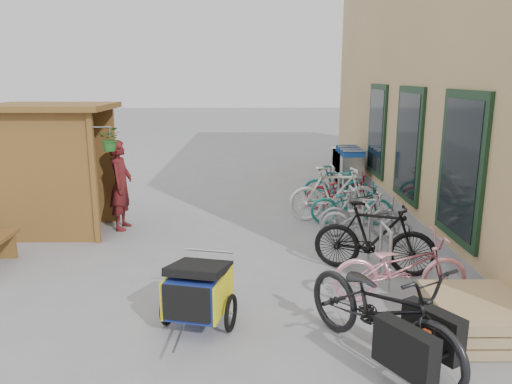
{
  "coord_description": "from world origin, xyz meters",
  "views": [
    {
      "loc": [
        0.44,
        -6.6,
        2.89
      ],
      "look_at": [
        0.5,
        1.5,
        1.0
      ],
      "focal_mm": 35.0,
      "sensor_mm": 36.0,
      "label": 1
    }
  ],
  "objects_px": {
    "child_trailer": "(198,290)",
    "bike_1": "(374,238)",
    "bike_0": "(400,267)",
    "shopping_carts": "(347,161)",
    "bike_4": "(351,204)",
    "bike_2": "(366,221)",
    "cargo_bike": "(383,310)",
    "bike_5": "(334,194)",
    "bike_7": "(336,185)",
    "pallet_stack": "(476,317)",
    "bike_3": "(360,214)",
    "bike_6": "(343,191)",
    "kiosk": "(49,151)",
    "person_kiosk": "(121,185)"
  },
  "relations": [
    {
      "from": "child_trailer",
      "to": "bike_1",
      "type": "xyz_separation_m",
      "value": [
        2.45,
        1.65,
        0.08
      ]
    },
    {
      "from": "bike_0",
      "to": "bike_1",
      "type": "relative_size",
      "value": 0.98
    },
    {
      "from": "shopping_carts",
      "to": "bike_4",
      "type": "distance_m",
      "value": 3.88
    },
    {
      "from": "bike_2",
      "to": "child_trailer",
      "type": "bearing_deg",
      "value": 156.77
    },
    {
      "from": "cargo_bike",
      "to": "bike_1",
      "type": "bearing_deg",
      "value": 47.07
    },
    {
      "from": "bike_2",
      "to": "bike_5",
      "type": "xyz_separation_m",
      "value": [
        -0.34,
        1.44,
        0.14
      ]
    },
    {
      "from": "bike_7",
      "to": "pallet_stack",
      "type": "bearing_deg",
      "value": -162.37
    },
    {
      "from": "shopping_carts",
      "to": "bike_3",
      "type": "distance_m",
      "value": 4.71
    },
    {
      "from": "bike_0",
      "to": "bike_2",
      "type": "bearing_deg",
      "value": -4.39
    },
    {
      "from": "child_trailer",
      "to": "bike_7",
      "type": "xyz_separation_m",
      "value": [
        2.56,
        5.71,
        -0.01
      ]
    },
    {
      "from": "bike_7",
      "to": "child_trailer",
      "type": "bearing_deg",
      "value": 167.38
    },
    {
      "from": "cargo_bike",
      "to": "bike_0",
      "type": "xyz_separation_m",
      "value": [
        0.59,
        1.39,
        -0.09
      ]
    },
    {
      "from": "pallet_stack",
      "to": "bike_6",
      "type": "xyz_separation_m",
      "value": [
        -0.58,
        5.42,
        0.21
      ]
    },
    {
      "from": "kiosk",
      "to": "bike_3",
      "type": "distance_m",
      "value": 5.79
    },
    {
      "from": "child_trailer",
      "to": "bike_2",
      "type": "bearing_deg",
      "value": 61.4
    },
    {
      "from": "pallet_stack",
      "to": "cargo_bike",
      "type": "xyz_separation_m",
      "value": [
        -1.22,
        -0.52,
        0.34
      ]
    },
    {
      "from": "bike_2",
      "to": "bike_3",
      "type": "xyz_separation_m",
      "value": [
        -0.04,
        0.32,
        0.03
      ]
    },
    {
      "from": "bike_3",
      "to": "child_trailer",
      "type": "bearing_deg",
      "value": 147.54
    },
    {
      "from": "bike_4",
      "to": "kiosk",
      "type": "bearing_deg",
      "value": 98.79
    },
    {
      "from": "child_trailer",
      "to": "bike_5",
      "type": "distance_m",
      "value": 4.97
    },
    {
      "from": "kiosk",
      "to": "bike_0",
      "type": "xyz_separation_m",
      "value": [
        5.64,
        -3.0,
        -1.09
      ]
    },
    {
      "from": "bike_1",
      "to": "bike_7",
      "type": "xyz_separation_m",
      "value": [
        0.11,
        4.06,
        -0.09
      ]
    },
    {
      "from": "bike_0",
      "to": "shopping_carts",
      "type": "bearing_deg",
      "value": -7.52
    },
    {
      "from": "shopping_carts",
      "to": "bike_0",
      "type": "distance_m",
      "value": 7.31
    },
    {
      "from": "cargo_bike",
      "to": "bike_3",
      "type": "height_order",
      "value": "cargo_bike"
    },
    {
      "from": "shopping_carts",
      "to": "bike_0",
      "type": "height_order",
      "value": "shopping_carts"
    },
    {
      "from": "bike_4",
      "to": "bike_6",
      "type": "xyz_separation_m",
      "value": [
        0.03,
        1.1,
        0.0
      ]
    },
    {
      "from": "kiosk",
      "to": "bike_4",
      "type": "relative_size",
      "value": 1.56
    },
    {
      "from": "bike_5",
      "to": "bike_7",
      "type": "bearing_deg",
      "value": -14.49
    },
    {
      "from": "bike_4",
      "to": "bike_7",
      "type": "bearing_deg",
      "value": 5.39
    },
    {
      "from": "kiosk",
      "to": "pallet_stack",
      "type": "bearing_deg",
      "value": -31.66
    },
    {
      "from": "bike_1",
      "to": "bike_4",
      "type": "distance_m",
      "value": 2.48
    },
    {
      "from": "cargo_bike",
      "to": "pallet_stack",
      "type": "bearing_deg",
      "value": -8.36
    },
    {
      "from": "bike_5",
      "to": "child_trailer",
      "type": "bearing_deg",
      "value": 149.27
    },
    {
      "from": "bike_0",
      "to": "bike_4",
      "type": "bearing_deg",
      "value": -3.07
    },
    {
      "from": "cargo_bike",
      "to": "person_kiosk",
      "type": "height_order",
      "value": "person_kiosk"
    },
    {
      "from": "cargo_bike",
      "to": "bike_1",
      "type": "height_order",
      "value": "cargo_bike"
    },
    {
      "from": "bike_3",
      "to": "bike_7",
      "type": "xyz_separation_m",
      "value": [
        -0.03,
        2.43,
        0.01
      ]
    },
    {
      "from": "child_trailer",
      "to": "bike_7",
      "type": "distance_m",
      "value": 6.26
    },
    {
      "from": "bike_2",
      "to": "bike_3",
      "type": "relative_size",
      "value": 1.07
    },
    {
      "from": "bike_1",
      "to": "bike_4",
      "type": "relative_size",
      "value": 1.13
    },
    {
      "from": "shopping_carts",
      "to": "bike_7",
      "type": "xyz_separation_m",
      "value": [
        -0.63,
        -2.23,
        -0.17
      ]
    },
    {
      "from": "person_kiosk",
      "to": "bike_0",
      "type": "distance_m",
      "value": 5.5
    },
    {
      "from": "bike_0",
      "to": "bike_5",
      "type": "xyz_separation_m",
      "value": [
        -0.26,
        3.74,
        0.09
      ]
    },
    {
      "from": "bike_7",
      "to": "bike_3",
      "type": "bearing_deg",
      "value": -167.77
    },
    {
      "from": "kiosk",
      "to": "pallet_stack",
      "type": "xyz_separation_m",
      "value": [
        6.28,
        -3.87,
        -1.34
      ]
    },
    {
      "from": "cargo_bike",
      "to": "bike_4",
      "type": "xyz_separation_m",
      "value": [
        0.62,
        4.85,
        -0.13
      ]
    },
    {
      "from": "pallet_stack",
      "to": "bike_6",
      "type": "height_order",
      "value": "bike_6"
    },
    {
      "from": "bike_4",
      "to": "bike_6",
      "type": "relative_size",
      "value": 1.0
    },
    {
      "from": "person_kiosk",
      "to": "bike_7",
      "type": "xyz_separation_m",
      "value": [
        4.44,
        1.82,
        -0.41
      ]
    }
  ]
}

